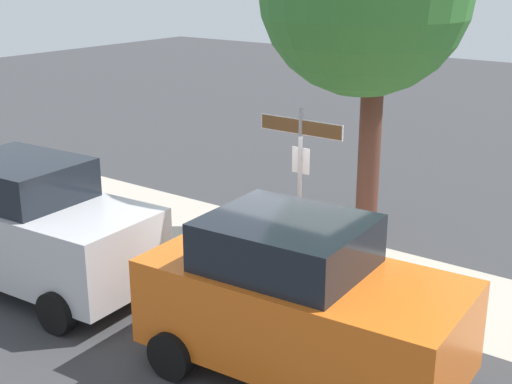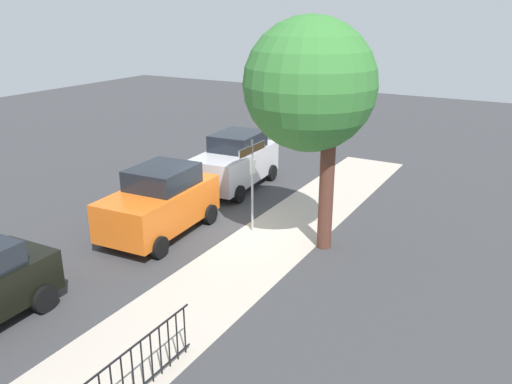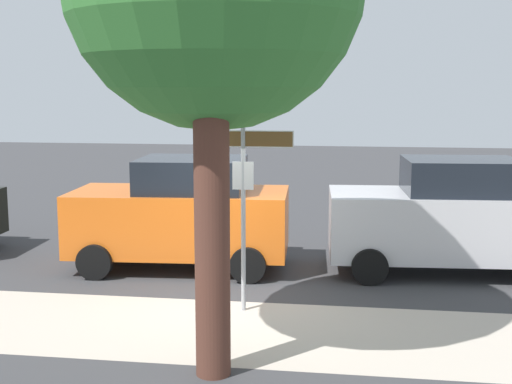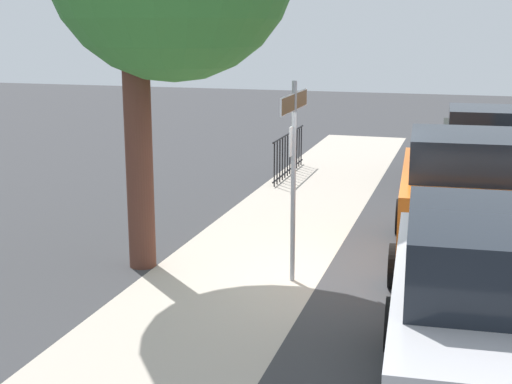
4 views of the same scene
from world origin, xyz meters
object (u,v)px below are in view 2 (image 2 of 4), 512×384
street_sign (252,167)px  car_orange (160,202)px  car_silver (236,161)px  shade_tree (310,85)px

street_sign → car_orange: size_ratio=0.71×
street_sign → car_silver: street_sign is taller
shade_tree → street_sign: bearing=-92.3°
car_silver → car_orange: 4.93m
shade_tree → car_orange: size_ratio=1.56×
car_silver → car_orange: car_silver is taller
car_silver → car_orange: size_ratio=1.04×
street_sign → shade_tree: size_ratio=0.45×
street_sign → car_orange: 3.00m
shade_tree → car_orange: (1.49, -4.19, -3.62)m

